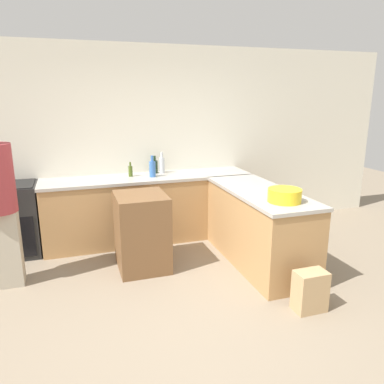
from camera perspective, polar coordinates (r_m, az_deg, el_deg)
The scene contains 12 objects.
ground_plane at distance 3.66m, azimuth 0.98°, elevation -18.83°, with size 14.00×14.00×0.00m, color gray.
wall_back at distance 5.49m, azimuth -7.53°, elevation 7.51°, with size 8.00×0.06×2.70m.
counter_back at distance 5.34m, azimuth -6.51°, elevation -2.41°, with size 2.89×0.66×0.92m.
counter_peninsula at distance 4.64m, azimuth 10.12°, elevation -5.22°, with size 0.69×1.77×0.92m.
range_oven at distance 5.31m, azimuth -25.46°, elevation -3.85°, with size 0.61×0.60×0.93m.
island_table at distance 4.47m, azimuth -7.65°, elevation -6.00°, with size 0.58×0.64×0.90m.
mixing_bowl at distance 4.05m, azimuth 13.92°, elevation -0.49°, with size 0.35×0.35×0.14m.
vinegar_bottle_clear at distance 5.40m, azimuth -4.61°, elevation 4.16°, with size 0.08×0.08×0.30m.
water_bottle_blue at distance 5.16m, azimuth -6.06°, elevation 3.59°, with size 0.09×0.09×0.29m.
olive_oil_bottle at distance 5.23m, azimuth -9.36°, elevation 3.21°, with size 0.06×0.06×0.20m.
wine_bottle_dark at distance 5.41m, azimuth -5.71°, elevation 3.93°, with size 0.09×0.09×0.25m.
paper_bag at distance 3.86m, azimuth 17.54°, elevation -14.20°, with size 0.30×0.20×0.40m.
Camera 1 is at (-1.01, -2.88, 2.02)m, focal length 35.00 mm.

